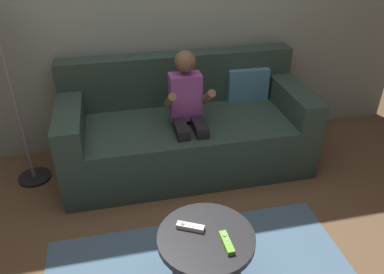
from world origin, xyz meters
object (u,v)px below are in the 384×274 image
object	(u,v)px
couch	(186,129)
game_remote_lime_near_edge	(227,242)
coffee_table	(206,247)
person_seated_on_couch	(188,111)
game_remote_white_center	(190,227)

from	to	relation	value
couch	game_remote_lime_near_edge	size ratio (longest dim) A/B	13.07
couch	coffee_table	distance (m)	1.22
couch	coffee_table	world-z (taller)	couch
person_seated_on_couch	coffee_table	size ratio (longest dim) A/B	1.97
couch	person_seated_on_couch	world-z (taller)	person_seated_on_couch
person_seated_on_couch	game_remote_white_center	bearing A→B (deg)	-101.40
coffee_table	game_remote_lime_near_edge	size ratio (longest dim) A/B	3.43
game_remote_white_center	couch	bearing A→B (deg)	79.23
coffee_table	game_remote_white_center	distance (m)	0.13
couch	game_remote_white_center	distance (m)	1.18
couch	game_remote_lime_near_edge	world-z (taller)	couch
person_seated_on_couch	game_remote_white_center	size ratio (longest dim) A/B	6.76
person_seated_on_couch	coffee_table	distance (m)	1.07
coffee_table	game_remote_lime_near_edge	distance (m)	0.15
person_seated_on_couch	game_remote_white_center	xyz separation A→B (m)	(-0.20, -0.98, -0.13)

